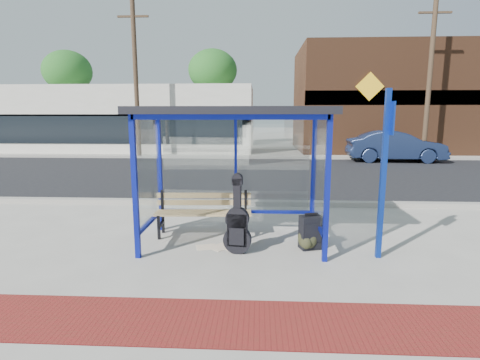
# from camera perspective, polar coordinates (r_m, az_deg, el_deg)

# --- Properties ---
(ground) EXTENTS (120.00, 120.00, 0.00)m
(ground) POSITION_cam_1_polar(r_m,az_deg,el_deg) (6.85, -1.02, -9.63)
(ground) COLOR #B2ADA0
(ground) RESTS_ON ground
(brick_paver_strip) EXTENTS (60.00, 1.00, 0.01)m
(brick_paver_strip) POSITION_cam_1_polar(r_m,az_deg,el_deg) (4.49, -3.42, -20.75)
(brick_paver_strip) COLOR maroon
(brick_paver_strip) RESTS_ON ground
(curb_near) EXTENTS (60.00, 0.25, 0.12)m
(curb_near) POSITION_cam_1_polar(r_m,az_deg,el_deg) (9.61, 0.14, -3.49)
(curb_near) COLOR gray
(curb_near) RESTS_ON ground
(street_asphalt) EXTENTS (60.00, 10.00, 0.00)m
(street_asphalt) POSITION_cam_1_polar(r_m,az_deg,el_deg) (14.63, 1.09, 0.95)
(street_asphalt) COLOR black
(street_asphalt) RESTS_ON ground
(curb_far) EXTENTS (60.00, 0.25, 0.12)m
(curb_far) POSITION_cam_1_polar(r_m,az_deg,el_deg) (19.67, 1.56, 3.44)
(curb_far) COLOR gray
(curb_far) RESTS_ON ground
(far_sidewalk) EXTENTS (60.00, 4.00, 0.01)m
(far_sidewalk) POSITION_cam_1_polar(r_m,az_deg,el_deg) (21.57, 1.68, 3.87)
(far_sidewalk) COLOR #B2ADA0
(far_sidewalk) RESTS_ON ground
(bus_shelter) EXTENTS (3.30, 1.80, 2.42)m
(bus_shelter) POSITION_cam_1_polar(r_m,az_deg,el_deg) (6.53, -1.04, 7.97)
(bus_shelter) COLOR #0E199B
(bus_shelter) RESTS_ON ground
(storefront_white) EXTENTS (18.00, 6.04, 4.00)m
(storefront_white) POSITION_cam_1_polar(r_m,az_deg,el_deg) (26.19, -18.50, 8.82)
(storefront_white) COLOR silver
(storefront_white) RESTS_ON ground
(storefront_brown) EXTENTS (10.00, 7.08, 6.40)m
(storefront_brown) POSITION_cam_1_polar(r_m,az_deg,el_deg) (26.07, 20.13, 11.37)
(storefront_brown) COLOR #59331E
(storefront_brown) RESTS_ON ground
(tree_left) EXTENTS (3.60, 3.60, 7.03)m
(tree_left) POSITION_cam_1_polar(r_m,az_deg,el_deg) (32.05, -24.80, 14.74)
(tree_left) COLOR #4C3826
(tree_left) RESTS_ON ground
(tree_mid) EXTENTS (3.60, 3.60, 7.03)m
(tree_mid) POSITION_cam_1_polar(r_m,az_deg,el_deg) (28.82, -4.18, 16.24)
(tree_mid) COLOR #4C3826
(tree_mid) RESTS_ON ground
(tree_right) EXTENTS (3.60, 3.60, 7.03)m
(tree_right) POSITION_cam_1_polar(r_m,az_deg,el_deg) (31.05, 26.65, 14.79)
(tree_right) COLOR #4C3826
(tree_right) RESTS_ON ground
(utility_pole_west) EXTENTS (1.60, 0.24, 8.00)m
(utility_pole_west) POSITION_cam_1_polar(r_m,az_deg,el_deg) (20.94, -15.58, 14.58)
(utility_pole_west) COLOR #4C3826
(utility_pole_west) RESTS_ON ground
(utility_pole_east) EXTENTS (1.60, 0.24, 8.00)m
(utility_pole_east) POSITION_cam_1_polar(r_m,az_deg,el_deg) (21.68, 26.93, 13.72)
(utility_pole_east) COLOR #4C3826
(utility_pole_east) RESTS_ON ground
(bench) EXTENTS (1.84, 0.53, 0.86)m
(bench) POSITION_cam_1_polar(r_m,az_deg,el_deg) (7.21, -5.59, -4.63)
(bench) COLOR black
(bench) RESTS_ON ground
(guitar_bag) EXTENTS (0.48, 0.19, 1.28)m
(guitar_bag) POSITION_cam_1_polar(r_m,az_deg,el_deg) (6.25, -0.41, -7.06)
(guitar_bag) COLOR black
(guitar_bag) RESTS_ON ground
(suitcase) EXTENTS (0.42, 0.33, 0.64)m
(suitcase) POSITION_cam_1_polar(r_m,az_deg,el_deg) (6.61, 10.72, -7.85)
(suitcase) COLOR black
(suitcase) RESTS_ON ground
(backpack) EXTENTS (0.40, 0.38, 0.41)m
(backpack) POSITION_cam_1_polar(r_m,az_deg,el_deg) (6.61, 10.23, -8.78)
(backpack) COLOR #282917
(backpack) RESTS_ON ground
(sign_post) EXTENTS (0.10, 0.34, 2.69)m
(sign_post) POSITION_cam_1_polar(r_m,az_deg,el_deg) (6.26, 21.15, 2.09)
(sign_post) COLOR #0D2C95
(sign_post) RESTS_ON ground
(newspaper_a) EXTENTS (0.41, 0.36, 0.01)m
(newspaper_a) POSITION_cam_1_polar(r_m,az_deg,el_deg) (6.69, -5.17, -10.13)
(newspaper_a) COLOR white
(newspaper_a) RESTS_ON ground
(newspaper_b) EXTENTS (0.46, 0.47, 0.01)m
(newspaper_b) POSITION_cam_1_polar(r_m,az_deg,el_deg) (6.61, -1.08, -10.35)
(newspaper_b) COLOR white
(newspaper_b) RESTS_ON ground
(newspaper_c) EXTENTS (0.48, 0.48, 0.01)m
(newspaper_c) POSITION_cam_1_polar(r_m,az_deg,el_deg) (6.68, -2.98, -10.16)
(newspaper_c) COLOR white
(newspaper_c) RESTS_ON ground
(parked_car) EXTENTS (4.64, 1.81, 1.50)m
(parked_car) POSITION_cam_1_polar(r_m,az_deg,el_deg) (19.91, 22.59, 4.76)
(parked_car) COLOR #192647
(parked_car) RESTS_ON ground
(fire_hydrant) EXTENTS (0.31, 0.21, 0.70)m
(fire_hydrant) POSITION_cam_1_polar(r_m,az_deg,el_deg) (22.44, 28.69, 3.86)
(fire_hydrant) COLOR #AE0C12
(fire_hydrant) RESTS_ON ground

